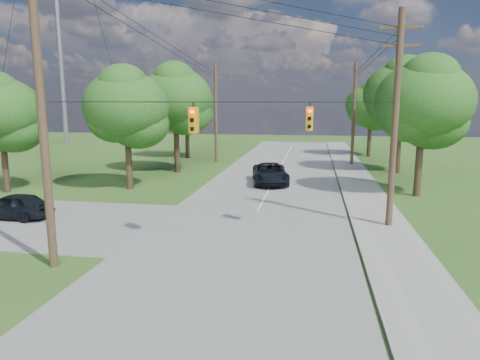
% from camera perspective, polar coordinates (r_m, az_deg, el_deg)
% --- Properties ---
extents(ground, '(140.00, 140.00, 0.00)m').
position_cam_1_polar(ground, '(15.82, -9.90, -12.82)').
color(ground, '#31561C').
rests_on(ground, ground).
extents(main_road, '(10.00, 100.00, 0.03)m').
position_cam_1_polar(main_road, '(19.90, 0.47, -7.74)').
color(main_road, gray).
rests_on(main_road, ground).
extents(sidewalk_east, '(2.60, 100.00, 0.12)m').
position_cam_1_polar(sidewalk_east, '(19.99, 20.00, -8.16)').
color(sidewalk_east, '#ACA7A0').
rests_on(sidewalk_east, ground).
extents(pole_sw, '(2.00, 0.32, 12.00)m').
position_cam_1_polar(pole_sw, '(17.06, -25.03, 9.53)').
color(pole_sw, '#4D3727').
rests_on(pole_sw, ground).
extents(pole_ne, '(2.00, 0.32, 10.50)m').
position_cam_1_polar(pole_ne, '(22.04, 20.01, 7.83)').
color(pole_ne, '#4D3727').
rests_on(pole_ne, ground).
extents(pole_north_e, '(2.00, 0.32, 10.00)m').
position_cam_1_polar(pole_north_e, '(43.87, 14.94, 8.55)').
color(pole_north_e, '#4D3727').
rests_on(pole_north_e, ground).
extents(pole_north_w, '(2.00, 0.32, 10.00)m').
position_cam_1_polar(pole_north_w, '(44.83, -3.26, 8.90)').
color(pole_north_w, '#4D3727').
rests_on(pole_north_w, ground).
extents(power_lines, '(13.93, 29.62, 4.93)m').
position_cam_1_polar(power_lines, '(25.65, 1.81, 16.94)').
color(power_lines, black).
rests_on(power_lines, ground).
extents(traffic_signals, '(4.91, 3.27, 1.05)m').
position_cam_1_polar(traffic_signals, '(18.29, 1.94, 8.16)').
color(traffic_signals, '#E3A30D').
rests_on(traffic_signals, ground).
extents(tree_w_near, '(6.00, 6.00, 8.40)m').
position_cam_1_polar(tree_w_near, '(31.51, -14.93, 9.47)').
color(tree_w_near, '#422E21').
rests_on(tree_w_near, ground).
extents(tree_w_mid, '(6.40, 6.40, 9.22)m').
position_cam_1_polar(tree_w_mid, '(38.61, -8.60, 10.75)').
color(tree_w_mid, '#422E21').
rests_on(tree_w_mid, ground).
extents(tree_w_far, '(6.00, 6.00, 8.73)m').
position_cam_1_polar(tree_w_far, '(48.75, -7.13, 10.26)').
color(tree_w_far, '#422E21').
rests_on(tree_w_far, ground).
extents(tree_e_near, '(6.20, 6.20, 8.81)m').
position_cam_1_polar(tree_e_near, '(30.49, 23.27, 9.60)').
color(tree_e_near, '#422E21').
rests_on(tree_e_near, ground).
extents(tree_e_mid, '(6.60, 6.60, 9.64)m').
position_cam_1_polar(tree_e_mid, '(40.39, 20.74, 10.65)').
color(tree_e_mid, '#422E21').
rests_on(tree_e_mid, ground).
extents(tree_e_far, '(5.80, 5.80, 8.32)m').
position_cam_1_polar(tree_e_far, '(52.09, 17.09, 9.53)').
color(tree_e_far, '#422E21').
rests_on(tree_e_far, ground).
extents(tree_cross_n, '(5.60, 5.60, 7.91)m').
position_cam_1_polar(tree_cross_n, '(33.59, -29.37, 7.98)').
color(tree_cross_n, '#422E21').
rests_on(tree_cross_n, ground).
extents(car_cross_dark, '(4.12, 1.67, 1.40)m').
position_cam_1_polar(car_cross_dark, '(25.94, -27.99, -3.05)').
color(car_cross_dark, black).
rests_on(car_cross_dark, cross_road).
extents(car_main_north, '(3.50, 5.95, 1.56)m').
position_cam_1_polar(car_main_north, '(32.97, 4.05, 0.87)').
color(car_main_north, black).
rests_on(car_main_north, main_road).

